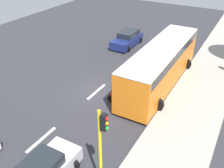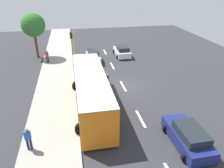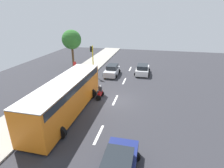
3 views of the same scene
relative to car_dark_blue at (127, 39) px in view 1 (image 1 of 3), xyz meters
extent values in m
cube|color=#2D2D33|center=(2.16, -9.52, -0.76)|extent=(40.00, 60.00, 0.10)
cube|color=#9E998E|center=(9.16, -9.52, -0.64)|extent=(4.00, 60.00, 0.15)
cube|color=white|center=(2.16, -15.52, -0.71)|extent=(0.20, 2.40, 0.01)
cube|color=white|center=(2.16, -9.52, -0.71)|extent=(0.20, 2.40, 0.01)
cube|color=white|center=(2.16, -3.52, -0.71)|extent=(0.20, 2.40, 0.01)
cube|color=white|center=(2.16, 2.48, -0.71)|extent=(0.20, 2.40, 0.01)
cube|color=navy|center=(0.00, -0.08, -0.15)|extent=(1.85, 4.41, 0.80)
cube|color=#1E2328|center=(0.00, 0.27, 0.53)|extent=(1.56, 2.47, 0.56)
cylinder|color=black|center=(0.82, -1.54, -0.39)|extent=(0.64, 0.22, 0.64)
cylinder|color=black|center=(-0.82, -1.54, -0.39)|extent=(0.64, 0.22, 0.64)
cylinder|color=black|center=(0.82, 1.37, -0.39)|extent=(0.64, 0.22, 0.64)
cylinder|color=black|center=(-0.82, 1.37, -0.39)|extent=(0.64, 0.22, 0.64)
cube|color=#1E2328|center=(4.38, -17.91, 0.53)|extent=(1.43, 2.21, 0.56)
cylinder|color=black|center=(3.64, -16.29, -0.39)|extent=(0.64, 0.22, 0.64)
cylinder|color=black|center=(5.13, -16.29, -0.39)|extent=(0.64, 0.22, 0.64)
cube|color=orange|center=(5.88, -6.00, 0.94)|extent=(2.50, 11.00, 2.90)
cube|color=black|center=(5.88, -6.00, 2.04)|extent=(2.52, 10.56, 0.60)
cube|color=white|center=(5.88, -6.00, 2.41)|extent=(2.50, 11.00, 0.08)
cylinder|color=black|center=(4.78, -2.48, -0.21)|extent=(1.00, 0.30, 1.00)
cylinder|color=black|center=(6.98, -2.48, -0.21)|extent=(1.00, 0.30, 1.00)
cylinder|color=black|center=(4.78, -9.52, -0.21)|extent=(1.00, 0.30, 1.00)
cylinder|color=black|center=(6.98, -9.52, -0.21)|extent=(1.00, 0.30, 1.00)
cylinder|color=black|center=(3.86, -9.01, -0.41)|extent=(0.60, 0.10, 0.60)
cylinder|color=black|center=(3.86, -10.21, -0.41)|extent=(0.60, 0.10, 0.60)
cube|color=#990C0C|center=(3.86, -9.66, -0.16)|extent=(0.28, 1.10, 0.36)
sphere|color=#990C0C|center=(3.86, -9.46, 0.02)|extent=(0.32, 0.32, 0.32)
cylinder|color=black|center=(3.86, -9.11, 0.19)|extent=(0.55, 0.04, 0.04)
cube|color=#333338|center=(3.86, -9.76, 0.29)|extent=(0.36, 0.24, 0.60)
sphere|color=silver|center=(3.86, -9.71, 0.69)|extent=(0.26, 0.26, 0.26)
cylinder|color=yellow|center=(6.91, -16.51, 1.54)|extent=(0.14, 0.14, 4.50)
cube|color=black|center=(7.13, -16.51, 3.29)|extent=(0.24, 0.24, 0.76)
sphere|color=red|center=(7.25, -16.51, 3.53)|extent=(0.16, 0.16, 0.16)
sphere|color=#F2A50C|center=(7.25, -16.51, 3.29)|extent=(0.16, 0.16, 0.16)
sphere|color=green|center=(7.25, -16.51, 3.05)|extent=(0.16, 0.16, 0.16)
camera|label=1|loc=(11.26, -23.16, 9.70)|focal=40.72mm
camera|label=2|loc=(7.21, 10.23, 9.57)|focal=34.46mm
camera|label=3|loc=(-1.35, 7.21, 7.80)|focal=28.66mm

